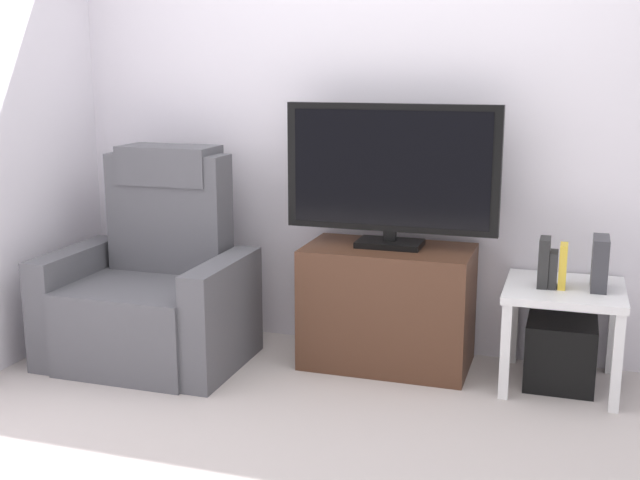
# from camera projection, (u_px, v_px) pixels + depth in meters

# --- Properties ---
(ground_plane) EXTENTS (6.40, 6.40, 0.00)m
(ground_plane) POSITION_uv_depth(u_px,v_px,m) (349.00, 435.00, 3.27)
(ground_plane) COLOR #BCB2AD
(wall_back) EXTENTS (6.40, 0.06, 2.60)m
(wall_back) POSITION_uv_depth(u_px,v_px,m) (412.00, 103.00, 4.04)
(wall_back) COLOR silver
(wall_back) RESTS_ON ground
(tv_stand) EXTENTS (0.83, 0.47, 0.61)m
(tv_stand) POSITION_uv_depth(u_px,v_px,m) (388.00, 306.00, 3.99)
(tv_stand) COLOR #4C2D1E
(tv_stand) RESTS_ON ground
(television) EXTENTS (1.05, 0.20, 0.70)m
(television) POSITION_uv_depth(u_px,v_px,m) (391.00, 172.00, 3.87)
(television) COLOR black
(television) RESTS_ON tv_stand
(recliner_armchair) EXTENTS (0.98, 0.78, 1.08)m
(recliner_armchair) POSITION_uv_depth(u_px,v_px,m) (154.00, 287.00, 4.09)
(recliner_armchair) COLOR #515156
(recliner_armchair) RESTS_ON ground
(side_table) EXTENTS (0.54, 0.54, 0.49)m
(side_table) POSITION_uv_depth(u_px,v_px,m) (564.00, 303.00, 3.70)
(side_table) COLOR white
(side_table) RESTS_ON ground
(subwoofer_box) EXTENTS (0.32, 0.32, 0.32)m
(subwoofer_box) POSITION_uv_depth(u_px,v_px,m) (560.00, 353.00, 3.76)
(subwoofer_box) COLOR black
(subwoofer_box) RESTS_ON ground
(book_leftmost) EXTENTS (0.05, 0.13, 0.23)m
(book_leftmost) POSITION_uv_depth(u_px,v_px,m) (544.00, 262.00, 3.67)
(book_leftmost) COLOR #262626
(book_leftmost) RESTS_ON side_table
(book_middle) EXTENTS (0.04, 0.12, 0.17)m
(book_middle) POSITION_uv_depth(u_px,v_px,m) (553.00, 269.00, 3.67)
(book_middle) COLOR #262626
(book_middle) RESTS_ON side_table
(book_rightmost) EXTENTS (0.03, 0.11, 0.21)m
(book_rightmost) POSITION_uv_depth(u_px,v_px,m) (563.00, 266.00, 3.65)
(book_rightmost) COLOR gold
(book_rightmost) RESTS_ON side_table
(game_console) EXTENTS (0.07, 0.20, 0.24)m
(game_console) POSITION_uv_depth(u_px,v_px,m) (600.00, 263.00, 3.63)
(game_console) COLOR #333338
(game_console) RESTS_ON side_table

